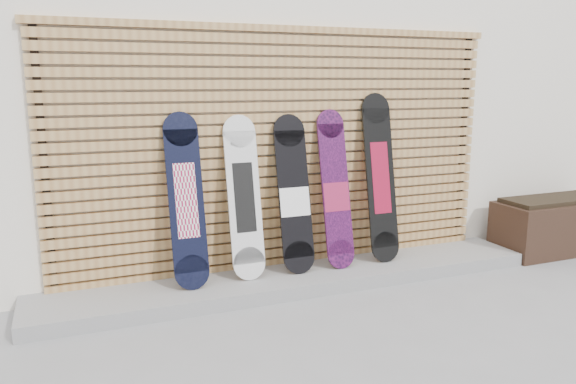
# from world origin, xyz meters

# --- Properties ---
(ground) EXTENTS (80.00, 80.00, 0.00)m
(ground) POSITION_xyz_m (0.00, 0.00, 0.00)
(ground) COLOR gray
(ground) RESTS_ON ground
(building) EXTENTS (12.00, 5.00, 3.60)m
(building) POSITION_xyz_m (0.50, 3.50, 1.80)
(building) COLOR white
(building) RESTS_ON ground
(concrete_step) EXTENTS (4.60, 0.70, 0.12)m
(concrete_step) POSITION_xyz_m (-0.15, 0.68, 0.06)
(concrete_step) COLOR gray
(concrete_step) RESTS_ON ground
(slat_wall) EXTENTS (4.26, 0.08, 2.29)m
(slat_wall) POSITION_xyz_m (-0.15, 0.97, 1.21)
(slat_wall) COLOR #AF7F48
(slat_wall) RESTS_ON ground
(planter_box) EXTENTS (1.33, 0.56, 0.60)m
(planter_box) POSITION_xyz_m (2.82, 0.58, 0.29)
(planter_box) COLOR black
(planter_box) RESTS_ON ground
(snowboard_0) EXTENTS (0.29, 0.36, 1.45)m
(snowboard_0) POSITION_xyz_m (-1.11, 0.76, 0.84)
(snowboard_0) COLOR black
(snowboard_0) RESTS_ON concrete_step
(snowboard_1) EXTENTS (0.29, 0.32, 1.41)m
(snowboard_1) POSITION_xyz_m (-0.60, 0.79, 0.82)
(snowboard_1) COLOR silver
(snowboard_1) RESTS_ON concrete_step
(snowboard_2) EXTENTS (0.30, 0.33, 1.41)m
(snowboard_2) POSITION_xyz_m (-0.13, 0.78, 0.81)
(snowboard_2) COLOR black
(snowboard_2) RESTS_ON concrete_step
(snowboard_3) EXTENTS (0.27, 0.35, 1.44)m
(snowboard_3) POSITION_xyz_m (0.28, 0.77, 0.83)
(snowboard_3) COLOR black
(snowboard_3) RESTS_ON concrete_step
(snowboard_4) EXTENTS (0.29, 0.33, 1.59)m
(snowboard_4) POSITION_xyz_m (0.76, 0.78, 0.91)
(snowboard_4) COLOR black
(snowboard_4) RESTS_ON concrete_step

